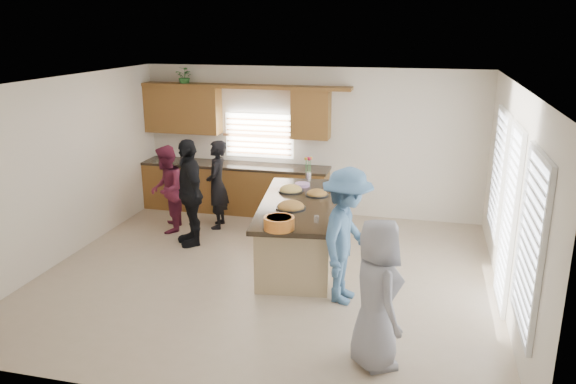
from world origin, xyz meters
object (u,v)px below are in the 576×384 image
(salad_bowl, at_px, (279,222))
(woman_right_front, at_px, (377,294))
(island, at_px, (299,232))
(woman_left_front, at_px, (190,192))
(woman_left_back, at_px, (217,185))
(woman_right_back, at_px, (346,236))
(woman_left_mid, at_px, (167,189))

(salad_bowl, distance_m, woman_right_front, 1.94)
(island, relative_size, woman_left_front, 1.58)
(salad_bowl, height_order, woman_left_back, woman_left_back)
(salad_bowl, distance_m, woman_left_front, 2.42)
(salad_bowl, relative_size, woman_right_front, 0.25)
(woman_left_front, bearing_deg, salad_bowl, 15.79)
(island, relative_size, woman_left_back, 1.77)
(woman_right_back, height_order, woman_right_front, woman_right_back)
(island, xyz_separation_m, salad_bowl, (0.00, -1.22, 0.59))
(woman_right_front, bearing_deg, salad_bowl, 20.72)
(woman_left_back, height_order, woman_left_mid, woman_left_back)
(woman_left_front, relative_size, woman_right_front, 1.08)
(woman_left_mid, relative_size, woman_right_back, 0.85)
(salad_bowl, height_order, woman_right_front, woman_right_front)
(island, xyz_separation_m, woman_left_front, (-1.91, 0.25, 0.44))
(woman_right_back, relative_size, woman_right_front, 1.10)
(island, xyz_separation_m, woman_right_front, (1.41, -2.54, 0.37))
(woman_left_mid, height_order, woman_right_back, woman_right_back)
(salad_bowl, bearing_deg, woman_right_front, -43.20)
(island, distance_m, salad_bowl, 1.36)
(woman_left_front, xyz_separation_m, woman_right_front, (3.32, -2.79, -0.07))
(woman_left_back, distance_m, woman_left_front, 0.88)
(salad_bowl, bearing_deg, woman_left_mid, 142.91)
(woman_right_back, xyz_separation_m, woman_right_front, (0.52, -1.39, -0.08))
(woman_right_back, bearing_deg, woman_left_mid, 70.88)
(salad_bowl, xyz_separation_m, woman_right_front, (1.41, -1.32, -0.22))
(salad_bowl, relative_size, woman_left_front, 0.23)
(woman_right_back, distance_m, woman_right_front, 1.48)
(island, bearing_deg, woman_left_back, 140.28)
(woman_right_back, bearing_deg, salad_bowl, 103.60)
(woman_left_back, distance_m, woman_left_mid, 0.89)
(woman_left_front, bearing_deg, woman_left_mid, -162.30)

